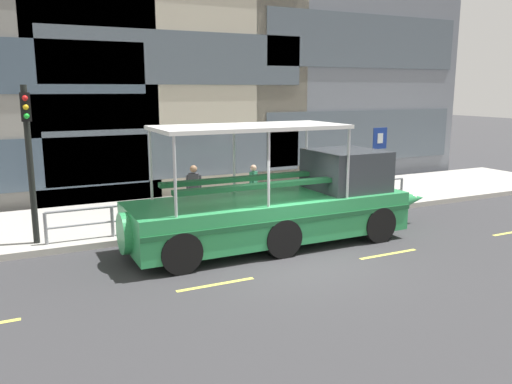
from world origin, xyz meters
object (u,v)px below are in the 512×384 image
duck_tour_boat (288,205)px  pedestrian_mid_left (253,183)px  traffic_light_pole (29,149)px  pedestrian_mid_right (194,186)px  parking_sign (379,151)px  pedestrian_near_bow (305,173)px

duck_tour_boat → pedestrian_mid_left: (0.52, 3.24, 0.05)m
traffic_light_pole → pedestrian_mid_right: (4.70, 0.83, -1.49)m
traffic_light_pole → pedestrian_mid_left: bearing=7.9°
parking_sign → pedestrian_near_bow: parking_sign is taller
duck_tour_boat → pedestrian_mid_right: (-1.63, 3.12, 0.13)m
traffic_light_pole → pedestrian_mid_left: (6.84, 0.95, -1.57)m
pedestrian_mid_left → pedestrian_mid_right: pedestrian_mid_right is taller
duck_tour_boat → pedestrian_mid_left: duck_tour_boat is taller
parking_sign → pedestrian_mid_left: parking_sign is taller
pedestrian_near_bow → pedestrian_mid_left: pedestrian_near_bow is taller
duck_tour_boat → pedestrian_near_bow: bearing=52.8°
duck_tour_boat → pedestrian_near_bow: (2.75, 3.61, 0.18)m
pedestrian_near_bow → pedestrian_mid_left: 2.26m
pedestrian_near_bow → pedestrian_mid_right: bearing=-173.7°
pedestrian_mid_left → traffic_light_pole: bearing=-172.1°
traffic_light_pole → duck_tour_boat: bearing=-20.0°
traffic_light_pole → pedestrian_near_bow: 9.28m
pedestrian_near_bow → pedestrian_mid_right: size_ratio=1.04×
traffic_light_pole → pedestrian_mid_left: traffic_light_pole is taller
traffic_light_pole → duck_tour_boat: 6.92m
duck_tour_boat → pedestrian_near_bow: duck_tour_boat is taller
pedestrian_mid_right → traffic_light_pole: bearing=-170.0°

